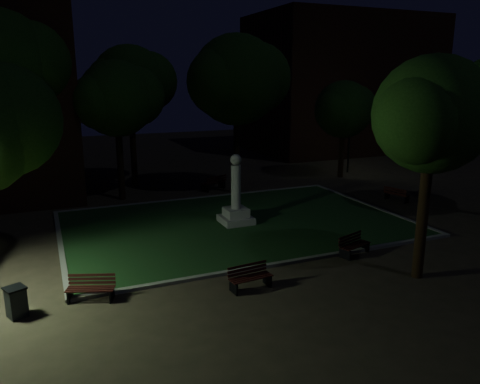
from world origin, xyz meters
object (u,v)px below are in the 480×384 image
at_px(trash_bin, 16,302).
at_px(bench_right_side, 396,195).
at_px(monument, 236,204).
at_px(bench_near_right, 354,245).
at_px(bench_near_left, 250,278).
at_px(bench_west_near, 91,289).
at_px(bench_far_side, 214,183).

bearing_deg(trash_bin, bench_right_side, 17.66).
xyz_separation_m(monument, bench_right_side, (9.71, 0.45, -0.60)).
xyz_separation_m(bench_near_right, bench_right_side, (7.03, 5.70, -0.01)).
bearing_deg(trash_bin, bench_near_left, -7.60).
height_order(bench_west_near, bench_far_side, bench_far_side).
relative_size(bench_west_near, bench_right_side, 1.03).
distance_m(bench_near_right, bench_far_side, 12.09).
distance_m(monument, bench_near_left, 6.79).
height_order(bench_far_side, trash_bin, trash_bin).
bearing_deg(bench_near_left, bench_west_near, 161.04).
bearing_deg(monument, bench_near_right, -62.98).
bearing_deg(bench_far_side, trash_bin, 25.26).
xyz_separation_m(monument, bench_far_side, (1.41, 6.78, -0.54)).
distance_m(bench_right_side, bench_far_side, 10.44).
xyz_separation_m(bench_west_near, bench_far_side, (8.35, 12.05, 0.05)).
bearing_deg(bench_right_side, bench_far_side, 35.58).
bearing_deg(bench_near_left, bench_right_side, 24.49).
xyz_separation_m(bench_near_right, trash_bin, (-11.66, -0.25, 0.09)).
xyz_separation_m(bench_near_left, bench_near_right, (4.86, 1.16, -0.00)).
distance_m(monument, bench_near_right, 5.92).
height_order(bench_near_left, bench_far_side, bench_far_side).
xyz_separation_m(monument, bench_near_left, (-2.18, -6.41, -0.59)).
bearing_deg(bench_west_near, bench_far_side, 75.80).
bearing_deg(monument, bench_west_near, -142.84).
height_order(bench_near_left, bench_right_side, bench_near_left).
xyz_separation_m(bench_right_side, bench_far_side, (-8.30, 6.33, 0.06)).
xyz_separation_m(bench_right_side, trash_bin, (-18.69, -5.95, 0.10)).
xyz_separation_m(monument, trash_bin, (-8.98, -5.50, -0.50)).
bearing_deg(bench_far_side, bench_west_near, 30.75).
height_order(bench_west_near, bench_right_side, bench_west_near).
height_order(monument, bench_west_near, monument).
distance_m(bench_right_side, trash_bin, 19.62).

